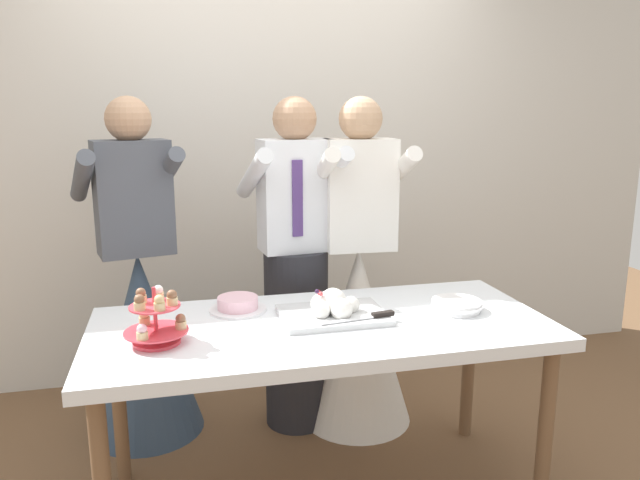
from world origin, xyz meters
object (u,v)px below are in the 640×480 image
Objects in this scene: plate_stack at (456,305)px; person_guest at (141,320)px; round_cake at (238,305)px; person_bride at (358,313)px; main_cake_tray at (333,309)px; person_groom at (296,283)px; dessert_table at (322,340)px; cupcake_stand at (156,320)px.

plate_stack is 0.13× the size of person_guest.
round_cake is 0.78m from person_bride.
person_groom is (-0.03, 0.61, -0.07)m from main_cake_tray.
plate_stack is (0.58, 0.01, 0.10)m from dessert_table.
cupcake_stand is 0.14× the size of person_guest.
main_cake_tray is at bearing 8.80° from cupcake_stand.
main_cake_tray reaches higher than round_cake.
round_cake is (-0.31, 0.22, 0.10)m from dessert_table.
dessert_table is 0.70m from person_bride.
person_bride is at bearing 112.32° from plate_stack.
main_cake_tray is 2.05× the size of plate_stack.
dessert_table is 1.05m from person_guest.
person_guest is at bearing 137.89° from main_cake_tray.
dessert_table is 0.39m from round_cake.
main_cake_tray is 0.26× the size of person_bride.
round_cake is (-0.36, 0.18, -0.01)m from main_cake_tray.
main_cake_tray is 0.26× the size of person_groom.
person_groom is at bearing 87.89° from dessert_table.
cupcake_stand is 0.70m from main_cake_tray.
round_cake is at bearing -51.21° from person_guest.
person_guest is (-0.79, 0.71, -0.23)m from main_cake_tray.
person_bride is (-0.24, 0.59, -0.21)m from plate_stack.
person_bride is 1.00× the size of person_guest.
cupcake_stand reaches higher than round_cake.
dessert_table is 4.14× the size of main_cake_tray.
plate_stack is 1.52m from person_guest.
cupcake_stand reaches higher than main_cake_tray.
person_guest is at bearing 172.45° from person_groom.
person_groom is at bearing 52.00° from round_cake.
round_cake reaches higher than plate_stack.
person_groom is 1.00× the size of person_bride.
main_cake_tray is 0.26× the size of person_guest.
person_bride and person_guest have the same top height.
person_bride is (0.97, 0.67, -0.28)m from cupcake_stand.
person_guest reaches higher than dessert_table.
person_groom is 1.00× the size of person_guest.
person_groom is (-0.55, 0.64, -0.05)m from plate_stack.
round_cake is at bearing 42.11° from cupcake_stand.
dessert_table is 1.08× the size of person_guest.
person_bride is (0.28, 0.56, -0.23)m from main_cake_tray.
plate_stack is 0.88× the size of round_cake.
person_bride is (0.64, 0.38, -0.22)m from round_cake.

